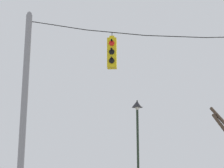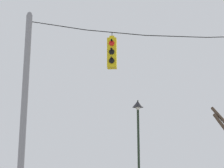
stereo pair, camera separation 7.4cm
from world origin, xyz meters
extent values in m
cylinder|color=gray|center=(-7.76, 0.40, 3.68)|extent=(0.24, 0.24, 7.36)
sphere|color=gray|center=(-7.76, 0.40, 7.41)|extent=(0.19, 0.19, 0.19)
cylinder|color=black|center=(-6.65, 0.40, 6.90)|extent=(2.22, 0.03, 0.45)
cylinder|color=black|center=(-4.43, 0.40, 6.56)|extent=(2.22, 0.03, 0.31)
cylinder|color=black|center=(-2.22, 0.40, 6.35)|extent=(2.22, 0.03, 0.17)
cube|color=yellow|center=(-4.56, 0.40, 5.74)|extent=(0.34, 0.34, 1.12)
cube|color=yellow|center=(-4.56, 0.40, 6.35)|extent=(0.19, 0.19, 0.10)
cylinder|color=black|center=(-4.56, 0.40, 6.48)|extent=(0.02, 0.02, 0.15)
cylinder|color=red|center=(-4.56, 0.22, 6.08)|extent=(0.20, 0.03, 0.20)
cylinder|color=black|center=(-4.56, 0.17, 6.17)|extent=(0.07, 0.12, 0.07)
cylinder|color=black|center=(-4.56, 0.22, 5.74)|extent=(0.20, 0.03, 0.20)
cylinder|color=black|center=(-4.56, 0.17, 5.83)|extent=(0.07, 0.12, 0.07)
cylinder|color=black|center=(-4.56, 0.22, 5.41)|extent=(0.20, 0.03, 0.20)
cylinder|color=black|center=(-4.56, 0.17, 5.50)|extent=(0.07, 0.12, 0.07)
cylinder|color=#233323|center=(-3.63, 6.00, 2.45)|extent=(0.12, 0.12, 4.90)
cylinder|color=#233323|center=(-3.63, 5.69, 4.85)|extent=(0.07, 0.61, 0.07)
cone|color=#232328|center=(-3.63, 5.39, 4.69)|extent=(0.55, 0.55, 0.33)
sphere|color=silver|center=(-3.63, 5.39, 4.52)|extent=(0.25, 0.25, 0.25)
camera|label=1|loc=(-3.76, -11.64, 1.79)|focal=55.00mm
camera|label=2|loc=(-3.69, -11.63, 1.79)|focal=55.00mm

